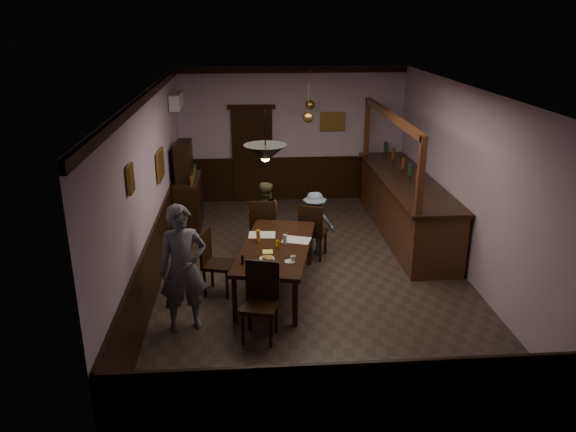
{
  "coord_description": "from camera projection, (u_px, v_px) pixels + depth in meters",
  "views": [
    {
      "loc": [
        -1.02,
        -8.37,
        4.07
      ],
      "look_at": [
        -0.42,
        -0.33,
        1.15
      ],
      "focal_mm": 35.0,
      "sensor_mm": 36.0,
      "label": 1
    }
  ],
  "objects": [
    {
      "name": "chair_far_right",
      "position": [
        312.0,
        229.0,
        9.7
      ],
      "size": [
        0.57,
        0.57,
        1.0
      ],
      "rotation": [
        0.0,
        0.0,
        2.75
      ],
      "color": "black",
      "rests_on": "ground"
    },
    {
      "name": "coffee_cup",
      "position": [
        293.0,
        258.0,
        7.94
      ],
      "size": [
        0.09,
        0.09,
        0.07
      ],
      "primitive_type": "imported",
      "rotation": [
        0.0,
        0.0,
        -0.21
      ],
      "color": "white",
      "rests_on": "saucer"
    },
    {
      "name": "soda_can",
      "position": [
        277.0,
        244.0,
        8.4
      ],
      "size": [
        0.07,
        0.07,
        0.12
      ],
      "primitive_type": "cylinder",
      "color": "orange",
      "rests_on": "dining_table"
    },
    {
      "name": "pastry_ring_b",
      "position": [
        269.0,
        259.0,
        7.97
      ],
      "size": [
        0.13,
        0.13,
        0.04
      ],
      "primitive_type": "torus",
      "color": "#C68C47",
      "rests_on": "pastry_plate"
    },
    {
      "name": "person_standing",
      "position": [
        183.0,
        269.0,
        7.43
      ],
      "size": [
        0.73,
        0.58,
        1.76
      ],
      "primitive_type": "imported",
      "rotation": [
        0.0,
        0.0,
        0.27
      ],
      "color": "slate",
      "rests_on": "ground"
    },
    {
      "name": "person_seated_right",
      "position": [
        314.0,
        223.0,
        9.96
      ],
      "size": [
        0.74,
        0.44,
        1.13
      ],
      "primitive_type": "imported",
      "rotation": [
        0.0,
        0.0,
        3.17
      ],
      "color": "slate",
      "rests_on": "ground"
    },
    {
      "name": "pendant_brass_far",
      "position": [
        310.0,
        105.0,
        11.53
      ],
      "size": [
        0.2,
        0.2,
        0.81
      ],
      "color": "#BF8C3F",
      "rests_on": "ground"
    },
    {
      "name": "pepper_mill",
      "position": [
        242.0,
        259.0,
        7.86
      ],
      "size": [
        0.04,
        0.04,
        0.14
      ],
      "primitive_type": "cylinder",
      "color": "black",
      "rests_on": "dining_table"
    },
    {
      "name": "pendant_iron",
      "position": [
        265.0,
        153.0,
        7.21
      ],
      "size": [
        0.56,
        0.56,
        0.74
      ],
      "color": "black",
      "rests_on": "ground"
    },
    {
      "name": "napkin",
      "position": [
        268.0,
        252.0,
        8.29
      ],
      "size": [
        0.18,
        0.18,
        0.0
      ],
      "primitive_type": "cube",
      "rotation": [
        0.0,
        0.0,
        -0.21
      ],
      "color": "#EFEC58",
      "rests_on": "dining_table"
    },
    {
      "name": "water_glass",
      "position": [
        285.0,
        239.0,
        8.55
      ],
      "size": [
        0.06,
        0.06,
        0.15
      ],
      "primitive_type": "cylinder",
      "color": "silver",
      "rests_on": "dining_table"
    },
    {
      "name": "beer_glass",
      "position": [
        258.0,
        236.0,
        8.6
      ],
      "size": [
        0.06,
        0.06,
        0.2
      ],
      "primitive_type": "cylinder",
      "color": "#BF721E",
      "rests_on": "dining_table"
    },
    {
      "name": "door_back",
      "position": [
        252.0,
        156.0,
        12.59
      ],
      "size": [
        0.9,
        0.06,
        2.1
      ],
      "primitive_type": "cube",
      "color": "black",
      "rests_on": "ground"
    },
    {
      "name": "picture_back",
      "position": [
        333.0,
        122.0,
        12.47
      ],
      "size": [
        0.55,
        0.04,
        0.42
      ],
      "color": "olive",
      "rests_on": "ground"
    },
    {
      "name": "picture_left_large",
      "position": [
        160.0,
        165.0,
        9.3
      ],
      "size": [
        0.04,
        0.62,
        0.48
      ],
      "color": "olive",
      "rests_on": "ground"
    },
    {
      "name": "newspaper_left",
      "position": [
        262.0,
        235.0,
        8.91
      ],
      "size": [
        0.44,
        0.33,
        0.01
      ],
      "primitive_type": "cube",
      "rotation": [
        0.0,
        0.0,
        -0.07
      ],
      "color": "silver",
      "rests_on": "dining_table"
    },
    {
      "name": "person_seated_left",
      "position": [
        264.0,
        216.0,
        10.04
      ],
      "size": [
        0.63,
        0.49,
        1.28
      ],
      "primitive_type": "imported",
      "rotation": [
        0.0,
        0.0,
        3.15
      ],
      "color": "brown",
      "rests_on": "ground"
    },
    {
      "name": "picture_left_small",
      "position": [
        131.0,
        179.0,
        6.9
      ],
      "size": [
        0.04,
        0.28,
        0.36
      ],
      "color": "olive",
      "rests_on": "ground"
    },
    {
      "name": "pendant_brass_mid",
      "position": [
        308.0,
        117.0,
        10.14
      ],
      "size": [
        0.2,
        0.2,
        0.81
      ],
      "color": "#BF8C3F",
      "rests_on": "ground"
    },
    {
      "name": "chair_near",
      "position": [
        261.0,
        297.0,
        7.34
      ],
      "size": [
        0.55,
        0.55,
        1.04
      ],
      "rotation": [
        0.0,
        0.0,
        -0.25
      ],
      "color": "black",
      "rests_on": "ground"
    },
    {
      "name": "chair_side",
      "position": [
        213.0,
        259.0,
        8.51
      ],
      "size": [
        0.54,
        0.54,
        1.01
      ],
      "rotation": [
        0.0,
        0.0,
        1.3
      ],
      "color": "black",
      "rests_on": "ground"
    },
    {
      "name": "saucer",
      "position": [
        290.0,
        262.0,
        7.94
      ],
      "size": [
        0.15,
        0.15,
        0.01
      ],
      "primitive_type": "cylinder",
      "color": "white",
      "rests_on": "dining_table"
    },
    {
      "name": "newspaper_right",
      "position": [
        297.0,
        240.0,
        8.71
      ],
      "size": [
        0.49,
        0.42,
        0.01
      ],
      "primitive_type": "cube",
      "rotation": [
        0.0,
        0.0,
        -0.31
      ],
      "color": "silver",
      "rests_on": "dining_table"
    },
    {
      "name": "bar_counter",
      "position": [
        405.0,
        205.0,
        10.8
      ],
      "size": [
        0.98,
        4.23,
        2.37
      ],
      "color": "#431E12",
      "rests_on": "ground"
    },
    {
      "name": "chair_far_left",
      "position": [
        263.0,
        225.0,
        9.8
      ],
      "size": [
        0.47,
        0.47,
        1.06
      ],
      "rotation": [
        0.0,
        0.0,
        3.12
      ],
      "color": "black",
      "rests_on": "ground"
    },
    {
      "name": "ac_unit",
      "position": [
        176.0,
        101.0,
        11.02
      ],
      "size": [
        0.2,
        0.85,
        0.3
      ],
      "color": "white",
      "rests_on": "ground"
    },
    {
      "name": "pastry_ring_a",
      "position": [
        267.0,
        257.0,
        8.01
      ],
      "size": [
        0.13,
        0.13,
        0.04
      ],
      "primitive_type": "torus",
      "color": "#C68C47",
      "rests_on": "pastry_plate"
    },
    {
      "name": "dining_table",
      "position": [
        276.0,
        249.0,
        8.53
      ],
      "size": [
        1.44,
        2.36,
        0.75
      ],
      "rotation": [
        0.0,
        0.0,
        -0.21
      ],
      "color": "black",
      "rests_on": "ground"
    },
    {
      "name": "pastry_plate",
      "position": [
        267.0,
        259.0,
        8.03
      ],
      "size": [
        0.22,
        0.22,
        0.01
      ],
      "primitive_type": "cylinder",
      "color": "white",
      "rests_on": "dining_table"
    },
    {
      "name": "room",
      "position": [
        313.0,
        187.0,
        8.79
      ],
      "size": [
        5.01,
        8.01,
        3.01
      ],
      "color": "#2D2621",
      "rests_on": "ground"
    },
    {
      "name": "sideboard",
      "position": [
        188.0,
        194.0,
        11.11
      ],
      "size": [
        0.47,
        1.31,
        1.73
      ],
      "color": "black",
      "rests_on": "ground"
    }
  ]
}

